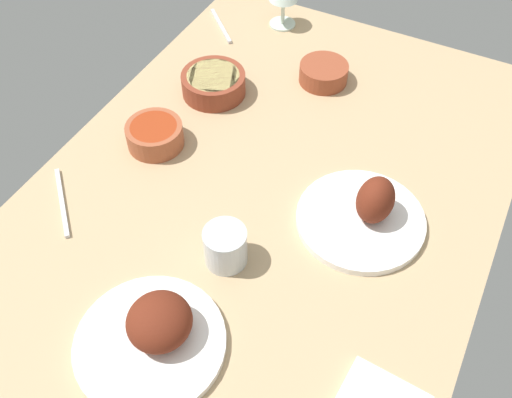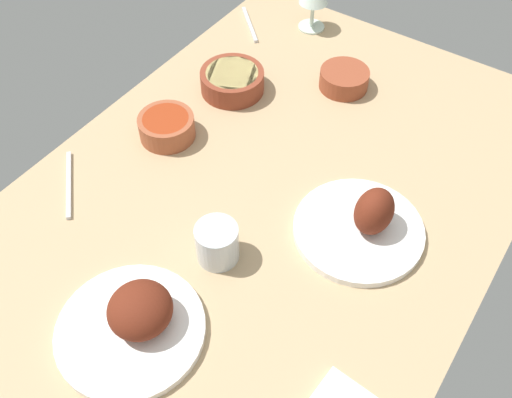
{
  "view_description": "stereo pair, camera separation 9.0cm",
  "coord_description": "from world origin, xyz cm",
  "px_view_note": "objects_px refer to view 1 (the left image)",
  "views": [
    {
      "loc": [
        65.13,
        33.63,
        93.17
      ],
      "look_at": [
        0.0,
        0.0,
        6.0
      ],
      "focal_mm": 40.64,
      "sensor_mm": 36.0,
      "label": 1
    },
    {
      "loc": [
        60.52,
        41.37,
        93.17
      ],
      "look_at": [
        0.0,
        0.0,
        6.0
      ],
      "focal_mm": 40.64,
      "sensor_mm": 36.0,
      "label": 2
    }
  ],
  "objects_px": {
    "bowl_sauce": "(155,134)",
    "water_tumbler": "(225,247)",
    "bowl_soup": "(324,72)",
    "spoon_loose": "(221,26)",
    "plate_far_side": "(366,213)",
    "bowl_pasta": "(214,83)",
    "fork_loose": "(62,202)",
    "plate_near_viewer": "(154,333)"
  },
  "relations": [
    {
      "from": "plate_near_viewer",
      "to": "water_tumbler",
      "type": "xyz_separation_m",
      "value": [
        -0.2,
        0.02,
        0.01
      ]
    },
    {
      "from": "plate_far_side",
      "to": "bowl_pasta",
      "type": "bearing_deg",
      "value": -114.11
    },
    {
      "from": "plate_near_viewer",
      "to": "bowl_soup",
      "type": "height_order",
      "value": "plate_near_viewer"
    },
    {
      "from": "plate_near_viewer",
      "to": "bowl_soup",
      "type": "bearing_deg",
      "value": -178.24
    },
    {
      "from": "water_tumbler",
      "to": "bowl_sauce",
      "type": "bearing_deg",
      "value": -124.42
    },
    {
      "from": "plate_far_side",
      "to": "water_tumbler",
      "type": "relative_size",
      "value": 3.14
    },
    {
      "from": "bowl_pasta",
      "to": "bowl_soup",
      "type": "bearing_deg",
      "value": 126.91
    },
    {
      "from": "bowl_soup",
      "to": "fork_loose",
      "type": "height_order",
      "value": "bowl_soup"
    },
    {
      "from": "bowl_pasta",
      "to": "bowl_sauce",
      "type": "relative_size",
      "value": 1.22
    },
    {
      "from": "spoon_loose",
      "to": "bowl_pasta",
      "type": "bearing_deg",
      "value": 159.26
    },
    {
      "from": "fork_loose",
      "to": "spoon_loose",
      "type": "distance_m",
      "value": 0.68
    },
    {
      "from": "plate_far_side",
      "to": "plate_near_viewer",
      "type": "xyz_separation_m",
      "value": [
        0.4,
        -0.22,
        0.0
      ]
    },
    {
      "from": "bowl_soup",
      "to": "spoon_loose",
      "type": "bearing_deg",
      "value": -104.22
    },
    {
      "from": "bowl_sauce",
      "to": "water_tumbler",
      "type": "xyz_separation_m",
      "value": [
        0.19,
        0.28,
        0.01
      ]
    },
    {
      "from": "fork_loose",
      "to": "water_tumbler",
      "type": "bearing_deg",
      "value": 49.46
    },
    {
      "from": "plate_near_viewer",
      "to": "spoon_loose",
      "type": "relative_size",
      "value": 1.56
    },
    {
      "from": "plate_far_side",
      "to": "bowl_soup",
      "type": "distance_m",
      "value": 0.44
    },
    {
      "from": "plate_near_viewer",
      "to": "spoon_loose",
      "type": "distance_m",
      "value": 0.92
    },
    {
      "from": "bowl_sauce",
      "to": "fork_loose",
      "type": "relative_size",
      "value": 0.67
    },
    {
      "from": "bowl_pasta",
      "to": "bowl_sauce",
      "type": "distance_m",
      "value": 0.21
    },
    {
      "from": "bowl_pasta",
      "to": "water_tumbler",
      "type": "bearing_deg",
      "value": 32.64
    },
    {
      "from": "water_tumbler",
      "to": "spoon_loose",
      "type": "height_order",
      "value": "water_tumbler"
    },
    {
      "from": "plate_far_side",
      "to": "bowl_pasta",
      "type": "xyz_separation_m",
      "value": [
        -0.2,
        -0.45,
        0.0
      ]
    },
    {
      "from": "water_tumbler",
      "to": "fork_loose",
      "type": "bearing_deg",
      "value": -84.62
    },
    {
      "from": "fork_loose",
      "to": "bowl_pasta",
      "type": "bearing_deg",
      "value": 121.39
    },
    {
      "from": "plate_far_side",
      "to": "bowl_pasta",
      "type": "relative_size",
      "value": 1.66
    },
    {
      "from": "bowl_soup",
      "to": "water_tumbler",
      "type": "xyz_separation_m",
      "value": [
        0.56,
        0.05,
        0.01
      ]
    },
    {
      "from": "fork_loose",
      "to": "spoon_loose",
      "type": "xyz_separation_m",
      "value": [
        -0.68,
        -0.02,
        0.0
      ]
    },
    {
      "from": "plate_near_viewer",
      "to": "water_tumbler",
      "type": "height_order",
      "value": "plate_near_viewer"
    },
    {
      "from": "bowl_sauce",
      "to": "water_tumbler",
      "type": "distance_m",
      "value": 0.34
    },
    {
      "from": "bowl_soup",
      "to": "fork_loose",
      "type": "bearing_deg",
      "value": -27.53
    },
    {
      "from": "plate_far_side",
      "to": "bowl_pasta",
      "type": "height_order",
      "value": "plate_far_side"
    },
    {
      "from": "bowl_soup",
      "to": "bowl_sauce",
      "type": "relative_size",
      "value": 0.95
    },
    {
      "from": "bowl_soup",
      "to": "water_tumbler",
      "type": "bearing_deg",
      "value": 4.65
    },
    {
      "from": "bowl_pasta",
      "to": "spoon_loose",
      "type": "xyz_separation_m",
      "value": [
        -0.24,
        -0.12,
        -0.02
      ]
    },
    {
      "from": "fork_loose",
      "to": "spoon_loose",
      "type": "bearing_deg",
      "value": 135.87
    },
    {
      "from": "plate_near_viewer",
      "to": "bowl_pasta",
      "type": "xyz_separation_m",
      "value": [
        -0.6,
        -0.24,
        0.0
      ]
    },
    {
      "from": "plate_near_viewer",
      "to": "fork_loose",
      "type": "bearing_deg",
      "value": -116.14
    },
    {
      "from": "plate_near_viewer",
      "to": "spoon_loose",
      "type": "xyz_separation_m",
      "value": [
        -0.84,
        -0.36,
        -0.02
      ]
    },
    {
      "from": "bowl_soup",
      "to": "fork_loose",
      "type": "xyz_separation_m",
      "value": [
        0.6,
        -0.31,
        -0.02
      ]
    },
    {
      "from": "spoon_loose",
      "to": "plate_far_side",
      "type": "bearing_deg",
      "value": -174.79
    },
    {
      "from": "bowl_sauce",
      "to": "fork_loose",
      "type": "bearing_deg",
      "value": -17.66
    }
  ]
}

